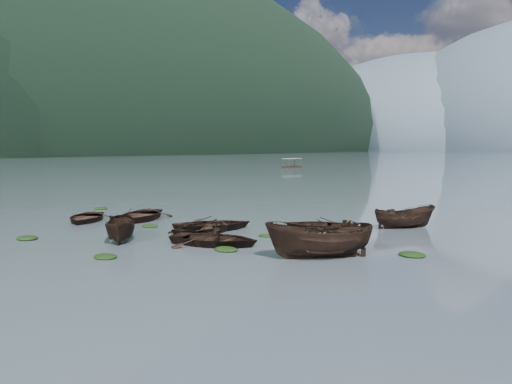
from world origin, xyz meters
The scene contains 21 objects.
ground_plane centered at (0.00, 0.00, 0.00)m, with size 2400.00×2400.00×0.00m, color #505C64.
left_ridge_far centered at (-480.00, 250.00, 0.00)m, with size 560.00×1400.00×380.00m, color black.
haze_mtn_a centered at (-260.00, 900.00, 0.00)m, with size 520.00×520.00×280.00m, color #475666.
rowboat_0 centered at (-9.53, 5.81, 0.00)m, with size 3.09×4.33×0.90m, color black.
rowboat_1 centered at (-0.37, 8.07, 0.00)m, with size 3.36×4.70×0.97m, color black.
rowboat_2 centered at (-1.95, 2.51, 0.00)m, with size 1.47×3.91×1.51m, color black.
rowboat_3 centered at (-0.06, 7.24, 0.00)m, with size 3.40×4.76×0.99m, color black.
rowboat_4 centered at (2.76, 4.53, 0.00)m, with size 3.31×4.63×0.96m, color black.
rowboat_5 centered at (8.54, 4.87, 0.00)m, with size 1.86×4.94×1.91m, color black.
rowboat_6 centered at (-7.04, 8.36, 0.00)m, with size 3.58×5.02×1.04m, color black.
rowboat_7 centered at (4.78, 11.91, 0.00)m, with size 3.04×4.26×0.88m, color black.
rowboat_8 centered at (8.75, 15.38, 0.00)m, with size 1.54×4.09×1.58m, color black.
weed_clump_0 centered at (-6.40, -0.14, 0.00)m, with size 1.23×1.01×0.27m, color black.
weed_clump_1 centered at (-4.19, 6.57, 0.00)m, with size 1.08×0.86×0.24m, color black.
weed_clump_2 centered at (0.74, -0.60, 0.00)m, with size 1.14×0.92×0.25m, color black.
weed_clump_3 centered at (3.52, 8.04, 0.00)m, with size 0.90×0.76×0.20m, color black.
weed_clump_4 centered at (4.11, 3.75, 0.00)m, with size 1.21×0.96×0.25m, color black.
weed_clump_5 centered at (-14.19, 10.56, 0.00)m, with size 1.14×0.92×0.24m, color black.
weed_clump_6 centered at (-0.75, 5.49, 0.00)m, with size 0.87×0.73×0.18m, color black.
weed_clump_7 centered at (11.73, 7.69, 0.00)m, with size 1.24×0.99×0.27m, color black.
pontoon_left centered at (-45.72, 91.65, 0.00)m, with size 2.35×5.65×2.17m, color black, non-canonical shape.
Camera 1 is at (18.83, -14.46, 4.89)m, focal length 35.00 mm.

